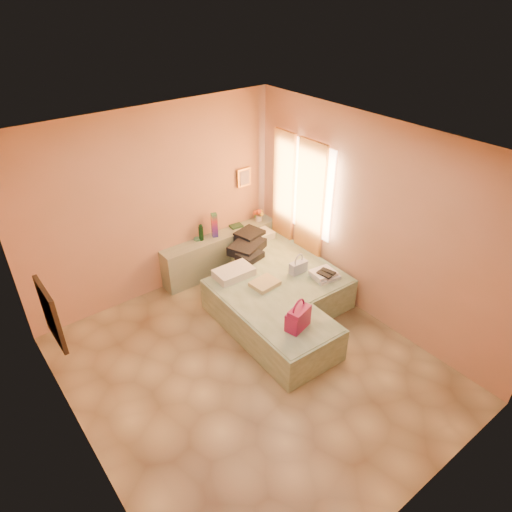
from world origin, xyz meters
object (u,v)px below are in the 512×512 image
Objects in this scene: green_book at (236,226)px; bed_left at (269,318)px; water_bottle at (201,233)px; magenta_handbag at (298,318)px; bed_right at (287,273)px; blue_handbag at (298,267)px; headboard_ledge at (221,252)px; towel_stack at (325,274)px; flower_vase at (259,214)px.

bed_left is at bearing -105.27° from green_book.
magenta_handbag is at bearing -92.05° from water_bottle.
blue_handbag is at bearing -104.58° from bed_right.
water_bottle reaches higher than green_book.
water_bottle reaches higher than headboard_ledge.
bed_left is 6.20× the size of magenta_handbag.
water_bottle is at bearing 118.33° from towel_stack.
flower_vase reaches higher than bed_right.
flower_vase is at bearing 57.56° from bed_left.
bed_right is 9.97× the size of green_book.
bed_left is 7.40× the size of blue_handbag.
towel_stack is at bearing 0.30° from bed_left.
flower_vase is at bearing -0.16° from green_book.
towel_stack is (0.64, -1.73, 0.23)m from headboard_ledge.
bed_left is at bearing 178.38° from towel_stack.
magenta_handbag is 1.22m from blue_handbag.
towel_stack is at bearing -95.02° from flower_vase.
green_book is at bearing 1.15° from water_bottle.
flower_vase reaches higher than towel_stack.
bed_right is 0.49m from blue_handbag.
bed_left is 1.06m from towel_stack.
blue_handbag is 0.77× the size of towel_stack.
magenta_handbag is (-1.19, -2.29, -0.12)m from flower_vase.
blue_handbag is (0.80, 0.31, 0.34)m from bed_left.
water_bottle is (-0.32, 0.05, 0.45)m from headboard_ledge.
towel_stack is at bearing 13.80° from magenta_handbag.
bed_left and bed_right have the same top height.
flower_vase is (0.43, -0.06, 0.11)m from green_book.
green_book is at bearing 100.32° from bed_right.
towel_stack is at bearing -61.67° from water_bottle.
water_bottle reaches higher than magenta_handbag.
bed_left is at bearing -156.26° from blue_handbag.
blue_handbag reaches higher than bed_right.
bed_left is at bearing 72.85° from magenta_handbag.
flower_vase is at bearing 0.26° from headboard_ledge.
bed_right is 7.95× the size of flower_vase.
water_bottle is at bearing 171.63° from headboard_ledge.
headboard_ledge is 5.86× the size of towel_stack.
headboard_ledge is at bearing -179.74° from flower_vase.
magenta_handbag is at bearing -100.00° from headboard_ledge.
headboard_ledge is at bearing -163.04° from green_book.
bed_right is at bearing -104.11° from flower_vase.
blue_handbag is at bearing -104.70° from flower_vase.
flower_vase is at bearing 78.04° from blue_handbag.
water_bottle is at bearing 120.02° from blue_handbag.
flower_vase reaches higher than headboard_ledge.
bed_left is 1.11m from bed_right.
headboard_ledge is 0.56m from water_bottle.
towel_stack is at bearing -73.79° from green_book.
towel_stack is (1.04, 0.56, -0.10)m from magenta_handbag.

